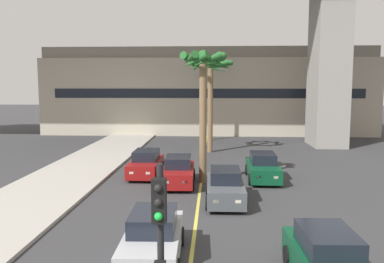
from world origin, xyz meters
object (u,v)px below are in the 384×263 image
object	(u,v)px
car_queue_fourth	(153,238)
car_queue_fifth	(328,261)
palm_tree_near_median	(211,72)
palm_tree_far_median	(204,78)
car_queue_front	(146,164)
car_queue_third	(263,168)
palm_tree_mid_median	(210,76)
car_queue_second	(225,187)
car_queue_sixth	(178,172)
traffic_light_median_near	(160,250)

from	to	relation	value
car_queue_fourth	car_queue_fifth	size ratio (longest dim) A/B	1.00
palm_tree_near_median	palm_tree_far_median	distance (m)	17.54
car_queue_front	palm_tree_near_median	bearing A→B (deg)	76.57
car_queue_front	car_queue_third	xyz separation A→B (m)	(6.98, -0.67, 0.00)
car_queue_fifth	palm_tree_mid_median	size ratio (longest dim) A/B	0.55
car_queue_second	palm_tree_mid_median	bearing A→B (deg)	93.50
car_queue_fourth	car_queue_fifth	bearing A→B (deg)	-15.31
car_queue_second	palm_tree_near_median	distance (m)	22.19
car_queue_front	car_queue_third	distance (m)	7.01
car_queue_front	car_queue_second	bearing A→B (deg)	-48.25
car_queue_third	palm_tree_far_median	bearing A→B (deg)	-167.91
palm_tree_mid_median	palm_tree_far_median	distance (m)	10.26
palm_tree_near_median	car_queue_front	bearing A→B (deg)	-103.43
car_queue_second	palm_tree_mid_median	distance (m)	15.12
car_queue_front	car_queue_fourth	world-z (taller)	same
car_queue_fourth	palm_tree_near_median	xyz separation A→B (m)	(1.64, 27.85, 6.06)
car_queue_sixth	traffic_light_median_near	xyz separation A→B (m)	(1.04, -15.19, 1.99)
palm_tree_near_median	car_queue_fifth	bearing A→B (deg)	-83.36
palm_tree_near_median	palm_tree_far_median	size ratio (longest dim) A/B	1.09
car_queue_second	palm_tree_far_median	xyz separation A→B (m)	(-1.13, 3.82, 5.20)
palm_tree_mid_median	car_queue_fourth	bearing A→B (deg)	-94.42
car_queue_front	car_queue_fourth	bearing A→B (deg)	-79.34
car_queue_third	car_queue_fourth	distance (m)	12.06
car_queue_fifth	palm_tree_near_median	distance (m)	30.04
palm_tree_near_median	palm_tree_far_median	world-z (taller)	palm_tree_near_median
car_queue_third	car_queue_fifth	xyz separation A→B (m)	(0.27, -12.45, 0.00)
car_queue_third	traffic_light_median_near	world-z (taller)	traffic_light_median_near
traffic_light_median_near	car_queue_sixth	bearing A→B (deg)	93.91
car_queue_third	palm_tree_near_median	world-z (taller)	palm_tree_near_median
car_queue_second	car_queue_sixth	world-z (taller)	same
car_queue_fourth	traffic_light_median_near	world-z (taller)	traffic_light_median_near
car_queue_third	car_queue_sixth	xyz separation A→B (m)	(-4.84, -1.35, 0.00)
car_queue_front	car_queue_sixth	distance (m)	2.94
car_queue_front	car_queue_second	size ratio (longest dim) A/B	1.00
car_queue_fourth	car_queue_sixth	bearing A→B (deg)	90.38
car_queue_sixth	palm_tree_near_median	bearing A→B (deg)	84.64
car_queue_third	palm_tree_far_median	world-z (taller)	palm_tree_far_median
car_queue_front	car_queue_fifth	world-z (taller)	same
car_queue_second	car_queue_third	size ratio (longest dim) A/B	1.00
car_queue_sixth	palm_tree_far_median	size ratio (longest dim) A/B	0.56
palm_tree_near_median	car_queue_third	bearing A→B (deg)	-79.42
car_queue_fourth	car_queue_sixth	xyz separation A→B (m)	(-0.06, 9.72, 0.00)
car_queue_front	car_queue_fifth	bearing A→B (deg)	-61.07
car_queue_second	palm_tree_near_median	bearing A→B (deg)	92.18
car_queue_front	traffic_light_median_near	distance (m)	17.62
car_queue_fifth	car_queue_fourth	bearing A→B (deg)	164.69
car_queue_fifth	car_queue_sixth	world-z (taller)	same
car_queue_front	car_queue_sixth	bearing A→B (deg)	-43.20
traffic_light_median_near	palm_tree_far_median	distance (m)	16.13
car_queue_third	car_queue_fourth	world-z (taller)	same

